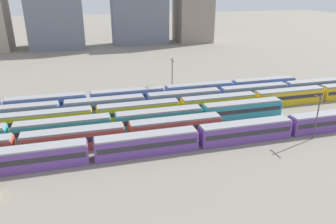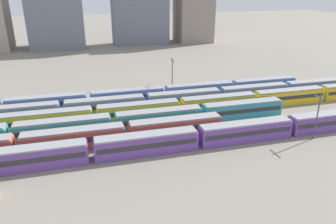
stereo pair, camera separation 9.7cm
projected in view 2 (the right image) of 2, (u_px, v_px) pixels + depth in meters
train_track_0 at (198, 137)px, 57.08m from camera, size 112.50×3.06×3.75m
train_track_1 at (74, 139)px, 56.47m from camera, size 55.80×3.06×3.75m
train_track_2 at (113, 123)px, 62.97m from camera, size 74.70×3.06×3.75m
train_track_3 at (180, 107)px, 71.43m from camera, size 112.50×3.06×3.75m
train_track_4 at (184, 99)px, 76.75m from camera, size 93.60×3.06×3.75m
train_track_5 at (128, 97)px, 78.25m from camera, size 93.60×3.06×3.75m
catenary_pole_0 at (317, 115)px, 58.94m from camera, size 0.24×3.20×8.92m
catenary_pole_1 at (172, 75)px, 82.56m from camera, size 0.24×3.20×10.20m
distant_building_2 at (56, 13)px, 147.02m from camera, size 24.40×21.58×32.15m
distant_building_4 at (194, 5)px, 162.73m from camera, size 17.53×17.21×36.88m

